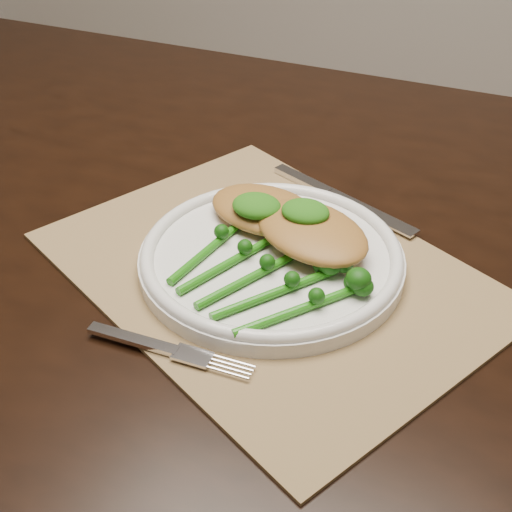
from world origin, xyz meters
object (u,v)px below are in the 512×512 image
at_px(chicken_fillet_left, 265,210).
at_px(broccolini_bundle, 251,277).
at_px(dining_table, 249,429).
at_px(placemat, 269,271).
at_px(dinner_plate, 271,257).

distance_m(chicken_fillet_left, broccolini_bundle, 0.11).
xyz_separation_m(dining_table, placemat, (0.06, -0.10, 0.37)).
relative_size(placemat, chicken_fillet_left, 3.50).
distance_m(placemat, chicken_fillet_left, 0.08).
bearing_deg(placemat, dinner_plate, 113.31).
xyz_separation_m(dinner_plate, broccolini_bundle, (-0.00, -0.05, 0.01)).
bearing_deg(chicken_fillet_left, broccolini_bundle, -62.60).
distance_m(placemat, broccolini_bundle, 0.05).
distance_m(dining_table, broccolini_bundle, 0.42).
bearing_deg(dinner_plate, placemat, -94.25).
xyz_separation_m(dining_table, chicken_fillet_left, (0.04, -0.03, 0.41)).
bearing_deg(dinner_plate, broccolini_bundle, -92.18).
bearing_deg(broccolini_bundle, dinner_plate, 114.56).
xyz_separation_m(placemat, dinner_plate, (0.00, 0.01, 0.01)).
relative_size(dining_table, broccolini_bundle, 7.43).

